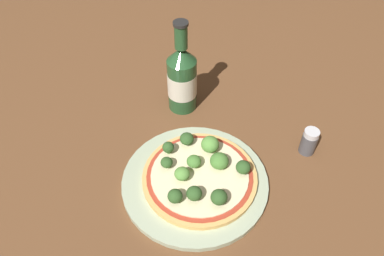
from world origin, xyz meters
name	(u,v)px	position (x,y,z in m)	size (l,w,h in m)	color
ground_plane	(202,187)	(0.00, 0.00, 0.00)	(3.00, 3.00, 0.00)	brown
plate	(195,181)	(-0.02, 0.00, 0.01)	(0.28, 0.28, 0.01)	#A3B293
pizza	(200,176)	(-0.01, 0.01, 0.02)	(0.22, 0.22, 0.01)	tan
broccoli_floret_0	(194,193)	(0.01, -0.05, 0.04)	(0.03, 0.03, 0.03)	#6B8E51
broccoli_floret_1	(167,163)	(-0.07, -0.01, 0.04)	(0.02, 0.02, 0.02)	#6B8E51
broccoli_floret_2	(210,144)	(-0.02, 0.07, 0.04)	(0.04, 0.04, 0.03)	#6B8E51
broccoli_floret_3	(219,161)	(0.01, 0.04, 0.04)	(0.04, 0.04, 0.03)	#6B8E51
broccoli_floret_4	(187,139)	(-0.07, 0.06, 0.04)	(0.03, 0.03, 0.03)	#6B8E51
broccoli_floret_5	(219,197)	(0.05, -0.03, 0.04)	(0.03, 0.03, 0.03)	#6B8E51
broccoli_floret_6	(243,167)	(0.06, 0.05, 0.04)	(0.03, 0.03, 0.03)	#6B8E51
broccoli_floret_7	(182,174)	(-0.03, -0.02, 0.04)	(0.03, 0.03, 0.03)	#6B8E51
broccoli_floret_8	(175,196)	(-0.02, -0.07, 0.04)	(0.03, 0.03, 0.03)	#6B8E51
broccoli_floret_9	(168,147)	(-0.09, 0.02, 0.04)	(0.02, 0.02, 0.03)	#6B8E51
broccoli_floret_10	(194,161)	(-0.03, 0.02, 0.04)	(0.03, 0.03, 0.03)	#6B8E51
beer_bottle	(182,78)	(-0.16, 0.18, 0.08)	(0.07, 0.07, 0.22)	#234C28
pepper_shaker	(309,142)	(0.14, 0.19, 0.03)	(0.03, 0.03, 0.06)	#4C4C51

